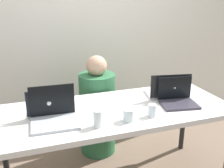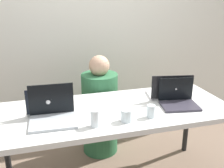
{
  "view_description": "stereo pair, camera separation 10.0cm",
  "coord_description": "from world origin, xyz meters",
  "px_view_note": "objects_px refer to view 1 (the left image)",
  "views": [
    {
      "loc": [
        -0.63,
        -1.77,
        1.58
      ],
      "look_at": [
        0.0,
        0.08,
        0.91
      ],
      "focal_mm": 42.0,
      "sensor_mm": 36.0,
      "label": 1
    },
    {
      "loc": [
        -0.53,
        -1.8,
        1.58
      ],
      "look_at": [
        0.0,
        0.08,
        0.91
      ],
      "focal_mm": 42.0,
      "sensor_mm": 36.0,
      "label": 2
    }
  ],
  "objects_px": {
    "laptop_back_right": "(167,91)",
    "person_at_center": "(97,111)",
    "water_glass_center": "(128,116)",
    "laptop_front_left": "(54,115)",
    "laptop_front_right": "(177,99)",
    "laptop_back_left": "(50,107)",
    "water_glass_right": "(152,111)",
    "water_glass_left": "(98,120)"
  },
  "relations": [
    {
      "from": "laptop_back_left",
      "to": "water_glass_left",
      "type": "height_order",
      "value": "laptop_back_left"
    },
    {
      "from": "laptop_back_left",
      "to": "water_glass_right",
      "type": "bearing_deg",
      "value": 162.33
    },
    {
      "from": "laptop_front_right",
      "to": "water_glass_right",
      "type": "height_order",
      "value": "laptop_front_right"
    },
    {
      "from": "laptop_back_right",
      "to": "water_glass_left",
      "type": "height_order",
      "value": "laptop_back_right"
    },
    {
      "from": "person_at_center",
      "to": "water_glass_left",
      "type": "bearing_deg",
      "value": 68.21
    },
    {
      "from": "laptop_front_right",
      "to": "laptop_back_left",
      "type": "distance_m",
      "value": 1.02
    },
    {
      "from": "laptop_back_right",
      "to": "person_at_center",
      "type": "bearing_deg",
      "value": -31.83
    },
    {
      "from": "laptop_back_right",
      "to": "laptop_front_left",
      "type": "distance_m",
      "value": 1.02
    },
    {
      "from": "person_at_center",
      "to": "laptop_front_right",
      "type": "bearing_deg",
      "value": 120.82
    },
    {
      "from": "water_glass_right",
      "to": "water_glass_left",
      "type": "bearing_deg",
      "value": -176.52
    },
    {
      "from": "laptop_back_left",
      "to": "laptop_front_right",
      "type": "bearing_deg",
      "value": 176.63
    },
    {
      "from": "water_glass_left",
      "to": "laptop_back_left",
      "type": "bearing_deg",
      "value": 130.53
    },
    {
      "from": "laptop_back_right",
      "to": "water_glass_center",
      "type": "bearing_deg",
      "value": 44.4
    },
    {
      "from": "water_glass_left",
      "to": "laptop_front_right",
      "type": "bearing_deg",
      "value": 13.06
    },
    {
      "from": "water_glass_right",
      "to": "laptop_front_left",
      "type": "bearing_deg",
      "value": 168.26
    },
    {
      "from": "person_at_center",
      "to": "laptop_front_right",
      "type": "distance_m",
      "value": 0.88
    },
    {
      "from": "water_glass_right",
      "to": "laptop_front_right",
      "type": "bearing_deg",
      "value": 25.09
    },
    {
      "from": "water_glass_right",
      "to": "water_glass_center",
      "type": "bearing_deg",
      "value": -176.19
    },
    {
      "from": "laptop_back_right",
      "to": "laptop_front_right",
      "type": "height_order",
      "value": "laptop_back_right"
    },
    {
      "from": "laptop_back_left",
      "to": "water_glass_center",
      "type": "distance_m",
      "value": 0.6
    },
    {
      "from": "laptop_front_left",
      "to": "laptop_back_left",
      "type": "bearing_deg",
      "value": 96.81
    },
    {
      "from": "laptop_front_left",
      "to": "water_glass_center",
      "type": "bearing_deg",
      "value": -14.98
    },
    {
      "from": "water_glass_center",
      "to": "laptop_back_right",
      "type": "bearing_deg",
      "value": 33.67
    },
    {
      "from": "person_at_center",
      "to": "laptop_front_left",
      "type": "bearing_deg",
      "value": 46.28
    },
    {
      "from": "person_at_center",
      "to": "laptop_back_left",
      "type": "relative_size",
      "value": 3.05
    },
    {
      "from": "laptop_front_left",
      "to": "laptop_back_left",
      "type": "height_order",
      "value": "laptop_front_left"
    },
    {
      "from": "laptop_front_right",
      "to": "water_glass_right",
      "type": "xyz_separation_m",
      "value": [
        -0.3,
        -0.14,
        -0.01
      ]
    },
    {
      "from": "laptop_back_right",
      "to": "water_glass_left",
      "type": "distance_m",
      "value": 0.81
    },
    {
      "from": "water_glass_right",
      "to": "water_glass_center",
      "type": "relative_size",
      "value": 1.07
    },
    {
      "from": "person_at_center",
      "to": "water_glass_left",
      "type": "height_order",
      "value": "person_at_center"
    },
    {
      "from": "laptop_back_left",
      "to": "water_glass_right",
      "type": "relative_size",
      "value": 3.6
    },
    {
      "from": "water_glass_center",
      "to": "laptop_front_left",
      "type": "bearing_deg",
      "value": 162.6
    },
    {
      "from": "laptop_front_left",
      "to": "water_glass_center",
      "type": "relative_size",
      "value": 3.76
    },
    {
      "from": "laptop_front_left",
      "to": "laptop_front_right",
      "type": "height_order",
      "value": "laptop_front_left"
    },
    {
      "from": "person_at_center",
      "to": "laptop_front_right",
      "type": "relative_size",
      "value": 3.25
    },
    {
      "from": "person_at_center",
      "to": "laptop_back_left",
      "type": "xyz_separation_m",
      "value": [
        -0.51,
        -0.49,
        0.32
      ]
    },
    {
      "from": "laptop_back_right",
      "to": "laptop_front_left",
      "type": "xyz_separation_m",
      "value": [
        -1.0,
        -0.18,
        0.01
      ]
    },
    {
      "from": "water_glass_center",
      "to": "person_at_center",
      "type": "bearing_deg",
      "value": 90.19
    },
    {
      "from": "laptop_back_right",
      "to": "laptop_front_right",
      "type": "distance_m",
      "value": 0.18
    },
    {
      "from": "person_at_center",
      "to": "laptop_back_left",
      "type": "bearing_deg",
      "value": 37.44
    },
    {
      "from": "laptop_back_left",
      "to": "water_glass_right",
      "type": "height_order",
      "value": "laptop_back_left"
    },
    {
      "from": "laptop_back_left",
      "to": "water_glass_right",
      "type": "distance_m",
      "value": 0.76
    }
  ]
}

